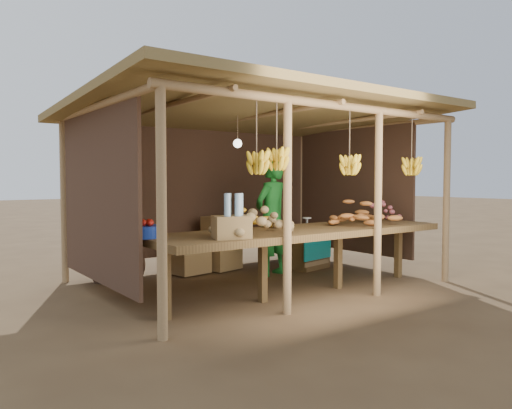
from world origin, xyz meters
TOP-DOWN VIEW (x-y plane):
  - ground at (0.00, 0.00)m, footprint 60.00×60.00m
  - stall_structure at (0.02, -0.07)m, footprint 4.70×3.50m
  - counter at (0.00, -0.95)m, footprint 3.90×1.05m
  - potato_heap at (-0.81, -1.15)m, footprint 1.08×0.87m
  - sweet_potato_heap at (0.98, -1.04)m, footprint 0.90×0.59m
  - onion_heap at (1.59, -0.84)m, footprint 0.75×0.49m
  - banana_pile at (-0.42, -0.55)m, footprint 0.72×0.56m
  - tomato_basin at (-1.90, -0.68)m, footprint 0.35×0.35m
  - bottle_box at (-1.22, -1.25)m, footprint 0.43×0.38m
  - vendor at (0.46, 0.25)m, footprint 0.70×0.55m
  - tarp_crate at (1.23, 0.38)m, footprint 0.78×0.71m
  - carton_stack at (-0.11, 0.98)m, footprint 1.13×0.50m
  - burlap_sacks at (-1.48, 1.18)m, footprint 0.77×0.40m

SIDE VIEW (x-z plane):
  - ground at x=0.00m, z-range 0.00..0.00m
  - burlap_sacks at x=-1.48m, z-range -0.04..0.51m
  - tarp_crate at x=1.23m, z-range -0.07..0.74m
  - carton_stack at x=-0.11m, z-range -0.05..0.76m
  - counter at x=0.00m, z-range 0.34..1.14m
  - vendor at x=0.46m, z-range 0.00..1.69m
  - tomato_basin at x=-1.90m, z-range 0.78..0.97m
  - bottle_box at x=-1.22m, z-range 0.75..1.20m
  - banana_pile at x=-0.42m, z-range 0.80..1.15m
  - onion_heap at x=1.59m, z-range 0.80..1.15m
  - sweet_potato_heap at x=0.98m, z-range 0.80..1.15m
  - potato_heap at x=-0.81m, z-range 0.80..1.16m
  - stall_structure at x=0.02m, z-range 0.70..3.13m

